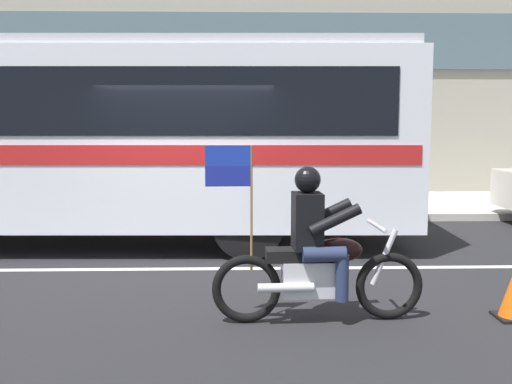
{
  "coord_description": "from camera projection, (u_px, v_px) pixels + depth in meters",
  "views": [
    {
      "loc": [
        0.77,
        -8.69,
        2.01
      ],
      "look_at": [
        0.99,
        -0.88,
        1.09
      ],
      "focal_mm": 42.49,
      "sensor_mm": 36.0,
      "label": 1
    }
  ],
  "objects": [
    {
      "name": "fire_hydrant",
      "position": [
        390.0,
        190.0,
        12.99
      ],
      "size": [
        0.22,
        0.3,
        0.75
      ],
      "color": "red",
      "rests_on": "sidewalk_curb"
    },
    {
      "name": "lane_center_stripe",
      "position": [
        183.0,
        269.0,
        8.24
      ],
      "size": [
        26.6,
        0.14,
        0.01
      ],
      "primitive_type": "cube",
      "color": "silver",
      "rests_on": "ground_plane"
    },
    {
      "name": "transit_bus",
      "position": [
        50.0,
        129.0,
        9.74
      ],
      "size": [
        11.62,
        2.89,
        3.22
      ],
      "color": "silver",
      "rests_on": "ground_plane"
    },
    {
      "name": "ground_plane",
      "position": [
        187.0,
        259.0,
        8.84
      ],
      "size": [
        60.0,
        60.0,
        0.0
      ],
      "primitive_type": "plane",
      "color": "black"
    },
    {
      "name": "motorcycle_with_rider",
      "position": [
        316.0,
        256.0,
        6.04
      ],
      "size": [
        2.2,
        0.64,
        1.78
      ],
      "color": "black",
      "rests_on": "ground_plane"
    },
    {
      "name": "sidewalk_curb",
      "position": [
        206.0,
        205.0,
        13.89
      ],
      "size": [
        28.0,
        3.8,
        0.15
      ],
      "primitive_type": "cube",
      "color": "#B7B2A8",
      "rests_on": "ground_plane"
    }
  ]
}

